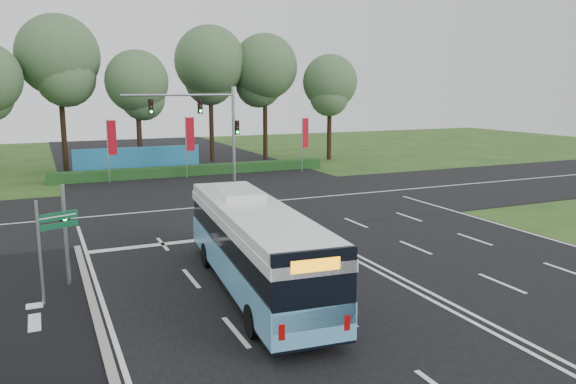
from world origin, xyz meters
name	(u,v)px	position (x,y,z in m)	size (l,w,h in m)	color
ground	(349,258)	(0.00, 0.00, 0.00)	(120.00, 120.00, 0.00)	#214818
road_main	(349,257)	(0.00, 0.00, 0.02)	(20.00, 120.00, 0.04)	black
road_cross	(248,203)	(0.00, 12.00, 0.03)	(120.00, 14.00, 0.05)	black
bike_path	(7,342)	(-12.50, -3.00, 0.03)	(5.00, 18.00, 0.06)	black
kerb_strip	(99,326)	(-10.10, -3.00, 0.06)	(0.25, 18.00, 0.12)	gray
city_bus	(255,246)	(-4.89, -2.04, 1.60)	(3.26, 11.20, 3.17)	#5AA3D0
pedestrian_signal	(66,231)	(-10.67, 1.09, 1.97)	(0.33, 0.42, 3.61)	gray
street_sign	(49,237)	(-11.22, -0.45, 2.20)	(1.26, 0.55, 3.43)	gray
banner_flag_left	(111,142)	(-6.46, 23.25, 3.06)	(0.67, 0.27, 4.70)	gray
banner_flag_mid	(189,138)	(-0.72, 23.11, 3.12)	(0.71, 0.07, 4.80)	gray
banner_flag_right	(305,136)	(8.87, 22.64, 2.97)	(0.67, 0.18, 4.55)	gray
traffic_light_gantry	(210,119)	(0.21, 20.50, 4.66)	(8.41, 0.28, 7.00)	gray
hedge	(195,170)	(0.00, 24.50, 0.40)	(22.00, 1.20, 0.80)	#153A16
blue_hoarding	(138,161)	(-4.00, 27.00, 1.10)	(10.00, 0.30, 2.20)	#1D6FA0
eucalyptus_row	(130,66)	(-3.73, 30.60, 8.72)	(41.66, 9.17, 12.82)	black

